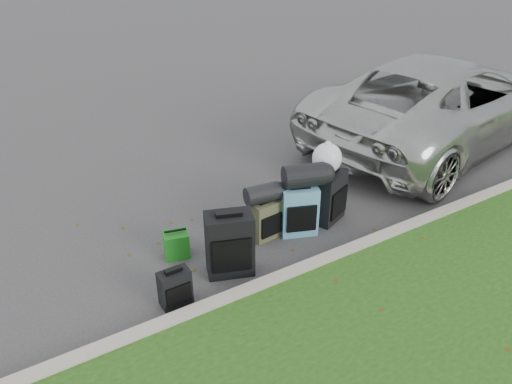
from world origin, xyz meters
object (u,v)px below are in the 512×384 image
suitcase_teal (299,210)px  tote_green (176,245)px  tote_navy (233,225)px  suitcase_small_black (175,288)px  suitcase_large_black_right (329,197)px  suv (442,101)px  suitcase_olive (265,219)px  suitcase_large_black_left (230,244)px

suitcase_teal → tote_green: size_ratio=2.02×
suitcase_teal → tote_navy: (-0.77, 0.41, -0.19)m
tote_green → tote_navy: tote_green is taller
suitcase_small_black → tote_green: (0.36, 0.80, -0.05)m
suitcase_small_black → suitcase_teal: suitcase_teal is taller
suitcase_large_black_right → suitcase_teal: bearing=162.7°
suv → suitcase_olive: (-4.42, -1.02, -0.52)m
tote_navy → tote_green: bearing=-170.4°
suitcase_olive → tote_green: suitcase_olive is taller
suitcase_large_black_right → tote_green: 2.18m
suv → suitcase_large_black_left: suv is taller
suitcase_large_black_right → tote_navy: size_ratio=2.43×
suitcase_large_black_left → tote_green: size_ratio=2.34×
suv → tote_navy: (-4.76, -0.75, -0.64)m
tote_navy → suitcase_large_black_left: bearing=-115.8°
suitcase_olive → tote_green: bearing=163.7°
suv → tote_green: 5.69m
suv → tote_green: size_ratio=16.83×
suitcase_small_black → tote_green: size_ratio=1.27×
suitcase_large_black_right → tote_navy: suitcase_large_black_right is taller
suitcase_large_black_left → suitcase_small_black: bearing=-146.9°
suitcase_large_black_left → suitcase_teal: size_ratio=1.16×
suv → suitcase_teal: (-3.99, -1.16, -0.45)m
suv → suitcase_olive: 4.57m
suitcase_large_black_left → suitcase_teal: 1.21m
suv → suitcase_small_black: bearing=94.8°
suitcase_small_black → suv: bearing=14.7°
suv → suitcase_large_black_right: bearing=97.6°
tote_green → suitcase_large_black_left: bearing=-41.5°
suitcase_small_black → suitcase_large_black_left: suitcase_large_black_left is taller
suitcase_small_black → suitcase_olive: (1.53, 0.59, 0.05)m
suitcase_large_black_left → tote_navy: (0.41, 0.67, -0.25)m
suitcase_small_black → suitcase_olive: size_ratio=0.80×
suitcase_small_black → suitcase_olive: 1.64m
suitcase_large_black_right → tote_navy: (-1.31, 0.36, -0.21)m
suitcase_large_black_right → tote_navy: 1.37m
suitcase_teal → suitcase_small_black: bearing=-146.3°
suitcase_large_black_right → tote_navy: bearing=142.5°
tote_green → tote_navy: size_ratio=1.14×
suitcase_olive → tote_navy: 0.44m
tote_green → suitcase_large_black_right: bearing=5.7°
suv → suitcase_small_black: (-5.95, -1.61, -0.58)m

